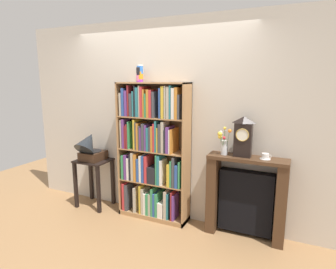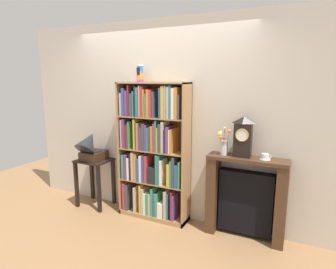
# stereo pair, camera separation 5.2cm
# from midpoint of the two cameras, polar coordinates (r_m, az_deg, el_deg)

# --- Properties ---
(ground_plane) EXTENTS (7.54, 6.40, 0.02)m
(ground_plane) POSITION_cam_midpoint_polar(r_m,az_deg,el_deg) (4.05, -3.76, -16.60)
(ground_plane) COLOR #997047
(wall_back) EXTENTS (4.54, 0.08, 2.62)m
(wall_back) POSITION_cam_midpoint_polar(r_m,az_deg,el_deg) (3.81, -0.40, 2.69)
(wall_back) COLOR beige
(wall_back) RESTS_ON ground
(bookshelf) EXTENTS (0.96, 0.29, 1.82)m
(bookshelf) POSITION_cam_midpoint_polar(r_m,az_deg,el_deg) (3.79, -3.60, -3.74)
(bookshelf) COLOR #A87A4C
(bookshelf) RESTS_ON ground
(cup_stack) EXTENTS (0.09, 0.09, 0.22)m
(cup_stack) POSITION_cam_midpoint_polar(r_m,az_deg,el_deg) (3.80, -6.07, 12.04)
(cup_stack) COLOR purple
(cup_stack) RESTS_ON bookshelf
(side_table_left) EXTENTS (0.48, 0.40, 0.71)m
(side_table_left) POSITION_cam_midpoint_polar(r_m,az_deg,el_deg) (4.38, -14.89, -7.51)
(side_table_left) COLOR black
(side_table_left) RESTS_ON ground
(gramophone) EXTENTS (0.29, 0.46, 0.48)m
(gramophone) POSITION_cam_midpoint_polar(r_m,az_deg,el_deg) (4.23, -15.69, -2.38)
(gramophone) COLOR #382316
(gramophone) RESTS_ON side_table_left
(fireplace_mantel) EXTENTS (0.91, 0.27, 0.99)m
(fireplace_mantel) POSITION_cam_midpoint_polar(r_m,az_deg,el_deg) (3.57, 14.87, -12.06)
(fireplace_mantel) COLOR #472D1C
(fireplace_mantel) RESTS_ON ground
(mantel_clock) EXTENTS (0.19, 0.12, 0.47)m
(mantel_clock) POSITION_cam_midpoint_polar(r_m,az_deg,el_deg) (3.35, 14.33, -0.42)
(mantel_clock) COLOR black
(mantel_clock) RESTS_ON fireplace_mantel
(flower_vase) EXTENTS (0.17, 0.15, 0.33)m
(flower_vase) POSITION_cam_midpoint_polar(r_m,az_deg,el_deg) (3.40, 10.60, -1.57)
(flower_vase) COLOR silver
(flower_vase) RESTS_ON fireplace_mantel
(teacup_with_saucer) EXTENTS (0.13, 0.12, 0.06)m
(teacup_with_saucer) POSITION_cam_midpoint_polar(r_m,az_deg,el_deg) (3.36, 18.44, -4.20)
(teacup_with_saucer) COLOR white
(teacup_with_saucer) RESTS_ON fireplace_mantel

